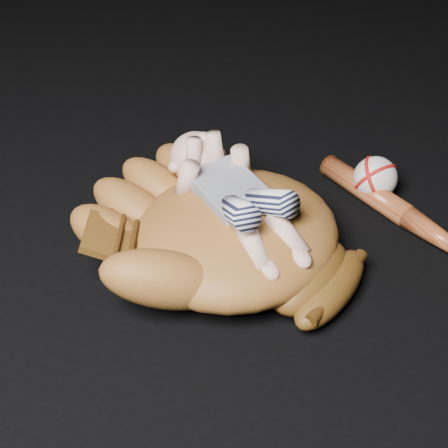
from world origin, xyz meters
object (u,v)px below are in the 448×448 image
object	(u,v)px
baseball_glove	(236,226)
newborn_baby	(238,196)
baseball_bat	(419,224)
baseball	(375,178)

from	to	relation	value
baseball_glove	newborn_baby	size ratio (longest dim) A/B	1.46
baseball_glove	baseball_bat	size ratio (longest dim) A/B	1.09
baseball_bat	baseball_glove	bearing A→B (deg)	156.19
newborn_baby	baseball	world-z (taller)	newborn_baby
newborn_baby	baseball_bat	distance (m)	0.34
baseball_bat	baseball	distance (m)	0.13
baseball	baseball_bat	bearing A→B (deg)	-100.32
baseball_bat	baseball	bearing A→B (deg)	79.68
newborn_baby	baseball_bat	size ratio (longest dim) A/B	0.75
baseball_bat	newborn_baby	bearing A→B (deg)	153.84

